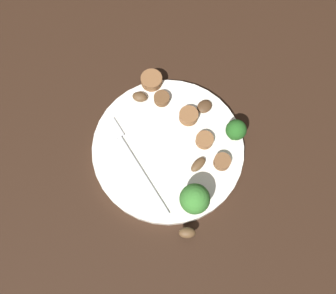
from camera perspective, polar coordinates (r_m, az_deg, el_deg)
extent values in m
plane|color=black|center=(0.60, 0.00, -0.48)|extent=(1.40, 1.40, 0.00)
cylinder|color=white|center=(0.60, 0.00, -0.24)|extent=(0.24, 0.24, 0.02)
cube|color=silver|center=(0.57, -3.86, -4.25)|extent=(0.13, 0.07, 0.00)
cube|color=silver|center=(0.60, -8.24, 2.77)|extent=(0.04, 0.03, 0.00)
cylinder|color=#296420|center=(0.59, 10.06, 1.88)|extent=(0.01, 0.01, 0.02)
sphere|color=#235B1E|center=(0.57, 10.39, 2.61)|extent=(0.03, 0.03, 0.03)
cylinder|color=#408630|center=(0.55, 3.94, -8.45)|extent=(0.01, 0.01, 0.03)
sphere|color=#387A2D|center=(0.53, 4.12, -7.93)|extent=(0.04, 0.04, 0.04)
cylinder|color=brown|center=(0.60, 2.88, 4.97)|extent=(0.03, 0.03, 0.02)
cylinder|color=brown|center=(0.58, 8.28, -2.24)|extent=(0.04, 0.04, 0.01)
cylinder|color=brown|center=(0.59, 5.62, 1.08)|extent=(0.04, 0.04, 0.01)
cylinder|color=brown|center=(0.63, -2.54, 10.19)|extent=(0.05, 0.05, 0.02)
cylinder|color=brown|center=(0.62, -0.96, 7.43)|extent=(0.03, 0.03, 0.01)
ellipsoid|color=brown|center=(0.55, 2.95, -12.98)|extent=(0.03, 0.03, 0.01)
ellipsoid|color=brown|center=(0.58, 4.62, -2.72)|extent=(0.02, 0.03, 0.01)
ellipsoid|color=#4C331E|center=(0.61, 5.61, 6.21)|extent=(0.03, 0.03, 0.01)
ellipsoid|color=brown|center=(0.62, -4.35, 7.68)|extent=(0.03, 0.03, 0.01)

